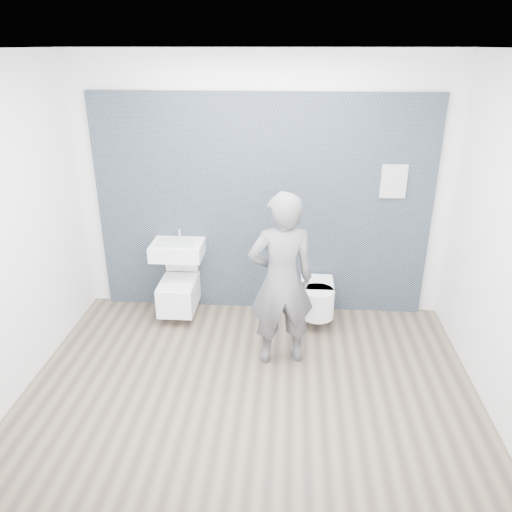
# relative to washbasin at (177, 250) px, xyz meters

# --- Properties ---
(ground) EXTENTS (4.00, 4.00, 0.00)m
(ground) POSITION_rel_washbasin_xyz_m (0.90, -1.23, -0.78)
(ground) COLOR brown
(ground) RESTS_ON ground
(room_shell) EXTENTS (4.00, 4.00, 4.00)m
(room_shell) POSITION_rel_washbasin_xyz_m (0.90, -1.23, 0.96)
(room_shell) COLOR white
(room_shell) RESTS_ON ground
(tile_wall) EXTENTS (3.60, 0.06, 2.40)m
(tile_wall) POSITION_rel_washbasin_xyz_m (0.90, 0.24, -0.78)
(tile_wall) COLOR black
(tile_wall) RESTS_ON ground
(washbasin) EXTENTS (0.55, 0.41, 0.41)m
(washbasin) POSITION_rel_washbasin_xyz_m (0.00, 0.00, 0.00)
(washbasin) COLOR white
(washbasin) RESTS_ON ground
(toilet_square) EXTENTS (0.38, 0.56, 0.75)m
(toilet_square) POSITION_rel_washbasin_xyz_m (-0.00, -0.07, -0.48)
(toilet_square) COLOR white
(toilet_square) RESTS_ON ground
(toilet_rounded) EXTENTS (0.35, 0.60, 0.32)m
(toilet_rounded) POSITION_rel_washbasin_xyz_m (1.53, -0.09, -0.48)
(toilet_rounded) COLOR white
(toilet_rounded) RESTS_ON ground
(info_placard) EXTENTS (0.26, 0.03, 0.35)m
(info_placard) POSITION_rel_washbasin_xyz_m (2.26, 0.19, -0.78)
(info_placard) COLOR white
(info_placard) RESTS_ON ground
(visitor) EXTENTS (0.69, 0.53, 1.69)m
(visitor) POSITION_rel_washbasin_xyz_m (1.15, -0.82, 0.06)
(visitor) COLOR #5D5D61
(visitor) RESTS_ON ground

